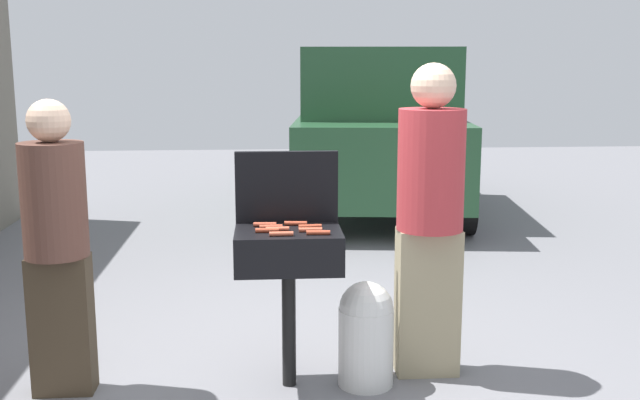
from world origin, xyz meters
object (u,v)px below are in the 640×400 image
object	(u,v)px
hot_dog_0	(310,227)
hot_dog_1	(318,233)
parked_minivan	(376,129)
hot_dog_6	(277,229)
person_right	(430,210)
propane_tank	(366,332)
person_left	(56,238)
hot_dog_4	(310,230)
hot_dog_8	(267,230)
hot_dog_5	(296,223)
hot_dog_7	(281,234)
hot_dog_2	(271,227)
hot_dog_3	(265,224)
bbq_grill	(288,255)

from	to	relation	value
hot_dog_0	hot_dog_1	size ratio (longest dim) A/B	1.00
parked_minivan	hot_dog_6	bearing A→B (deg)	82.00
hot_dog_0	person_right	bearing A→B (deg)	7.22
propane_tank	person_left	bearing A→B (deg)	178.96
hot_dog_4	hot_dog_8	xyz separation A→B (m)	(-0.24, 0.00, 0.00)
hot_dog_5	hot_dog_7	size ratio (longest dim) A/B	1.00
hot_dog_1	propane_tank	xyz separation A→B (m)	(0.28, 0.10, -0.61)
hot_dog_4	hot_dog_6	bearing A→B (deg)	168.88
hot_dog_0	hot_dog_6	world-z (taller)	same
hot_dog_2	hot_dog_7	size ratio (longest dim) A/B	1.00
hot_dog_0	hot_dog_3	xyz separation A→B (m)	(-0.25, 0.07, 0.00)
hot_dog_0	propane_tank	bearing A→B (deg)	-9.80
bbq_grill	hot_dog_6	xyz separation A→B (m)	(-0.06, -0.02, 0.16)
hot_dog_2	hot_dog_6	distance (m)	0.07
person_left	hot_dog_5	bearing A→B (deg)	13.62
hot_dog_0	hot_dog_5	distance (m)	0.12
hot_dog_0	hot_dog_4	bearing A→B (deg)	-91.82
hot_dog_4	parked_minivan	size ratio (longest dim) A/B	0.03
hot_dog_3	propane_tank	world-z (taller)	hot_dog_3
hot_dog_8	person_right	xyz separation A→B (m)	(0.95, 0.17, 0.07)
hot_dog_7	person_right	distance (m)	0.91
hot_dog_7	hot_dog_4	bearing A→B (deg)	28.06
hot_dog_1	hot_dog_3	distance (m)	0.37
hot_dog_2	parked_minivan	world-z (taller)	parked_minivan
hot_dog_3	parked_minivan	xyz separation A→B (m)	(1.43, 5.19, 0.09)
hot_dog_5	person_right	xyz separation A→B (m)	(0.78, -0.00, 0.07)
hot_dog_8	bbq_grill	bearing A→B (deg)	23.70
hot_dog_5	person_left	distance (m)	1.33
hot_dog_0	person_left	bearing A→B (deg)	-179.02
hot_dog_5	person_right	distance (m)	0.79
hot_dog_3	person_right	distance (m)	0.96
propane_tank	hot_dog_5	bearing A→B (deg)	159.78
bbq_grill	person_left	bearing A→B (deg)	179.85
hot_dog_6	hot_dog_7	distance (m)	0.12
hot_dog_2	person_left	distance (m)	1.18
hot_dog_6	hot_dog_2	bearing A→B (deg)	122.65
hot_dog_4	hot_dog_5	distance (m)	0.19
hot_dog_4	hot_dog_6	world-z (taller)	same
hot_dog_6	propane_tank	world-z (taller)	hot_dog_6
person_right	hot_dog_6	bearing A→B (deg)	8.05
bbq_grill	parked_minivan	bearing A→B (deg)	76.25
hot_dog_2	person_left	size ratio (longest dim) A/B	0.08
hot_dog_6	propane_tank	xyz separation A→B (m)	(0.50, -0.01, -0.61)
hot_dog_6	parked_minivan	size ratio (longest dim) A/B	0.03
hot_dog_7	person_right	world-z (taller)	person_right
hot_dog_6	hot_dog_7	size ratio (longest dim) A/B	1.00
hot_dog_5	propane_tank	size ratio (longest dim) A/B	0.21
hot_dog_3	parked_minivan	bearing A→B (deg)	74.64
bbq_grill	hot_dog_7	world-z (taller)	hot_dog_7
hot_dog_2	person_left	world-z (taller)	person_left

